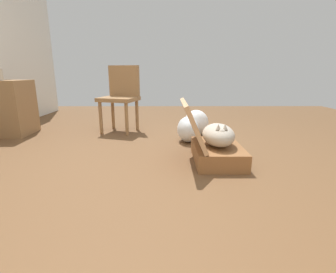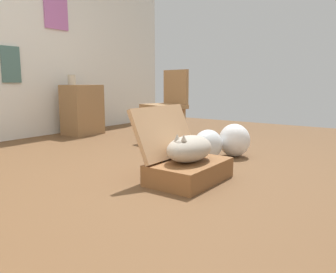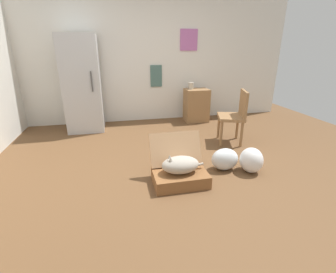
{
  "view_description": "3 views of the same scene",
  "coord_description": "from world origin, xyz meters",
  "px_view_note": "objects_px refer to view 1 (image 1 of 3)",
  "views": [
    {
      "loc": [
        -2.1,
        -0.13,
        0.8
      ],
      "look_at": [
        -0.05,
        -0.14,
        0.26
      ],
      "focal_mm": 26.55,
      "sensor_mm": 36.0,
      "label": 1
    },
    {
      "loc": [
        -1.99,
        -1.88,
        0.74
      ],
      "look_at": [
        0.17,
        -0.32,
        0.3
      ],
      "focal_mm": 35.48,
      "sensor_mm": 36.0,
      "label": 2
    },
    {
      "loc": [
        -0.63,
        -3.0,
        1.53
      ],
      "look_at": [
        -0.04,
        -0.37,
        0.53
      ],
      "focal_mm": 25.76,
      "sensor_mm": 36.0,
      "label": 3
    }
  ],
  "objects_px": {
    "suitcase_base": "(217,153)",
    "plastic_bag_clear": "(196,123)",
    "side_table": "(13,108)",
    "cat": "(218,135)",
    "plastic_bag_white": "(188,129)",
    "chair": "(121,95)"
  },
  "relations": [
    {
      "from": "suitcase_base",
      "to": "plastic_bag_white",
      "type": "bearing_deg",
      "value": 18.09
    },
    {
      "from": "cat",
      "to": "side_table",
      "type": "relative_size",
      "value": 0.75
    },
    {
      "from": "suitcase_base",
      "to": "side_table",
      "type": "relative_size",
      "value": 0.91
    },
    {
      "from": "plastic_bag_clear",
      "to": "plastic_bag_white",
      "type": "bearing_deg",
      "value": 156.67
    },
    {
      "from": "cat",
      "to": "plastic_bag_clear",
      "type": "bearing_deg",
      "value": 4.99
    },
    {
      "from": "plastic_bag_white",
      "to": "plastic_bag_clear",
      "type": "height_order",
      "value": "plastic_bag_clear"
    },
    {
      "from": "plastic_bag_white",
      "to": "chair",
      "type": "height_order",
      "value": "chair"
    },
    {
      "from": "suitcase_base",
      "to": "chair",
      "type": "xyz_separation_m",
      "value": [
        1.23,
        1.09,
        0.42
      ]
    },
    {
      "from": "suitcase_base",
      "to": "cat",
      "type": "xyz_separation_m",
      "value": [
        -0.0,
        0.0,
        0.17
      ]
    },
    {
      "from": "suitcase_base",
      "to": "plastic_bag_clear",
      "type": "height_order",
      "value": "plastic_bag_clear"
    },
    {
      "from": "suitcase_base",
      "to": "cat",
      "type": "bearing_deg",
      "value": 175.71
    },
    {
      "from": "plastic_bag_white",
      "to": "plastic_bag_clear",
      "type": "relative_size",
      "value": 1.1
    },
    {
      "from": "cat",
      "to": "side_table",
      "type": "xyz_separation_m",
      "value": [
        1.03,
        2.44,
        0.1
      ]
    },
    {
      "from": "plastic_bag_clear",
      "to": "suitcase_base",
      "type": "bearing_deg",
      "value": -174.96
    },
    {
      "from": "suitcase_base",
      "to": "side_table",
      "type": "distance_m",
      "value": 2.66
    },
    {
      "from": "plastic_bag_clear",
      "to": "side_table",
      "type": "relative_size",
      "value": 0.47
    },
    {
      "from": "suitcase_base",
      "to": "cat",
      "type": "relative_size",
      "value": 1.22
    },
    {
      "from": "plastic_bag_white",
      "to": "side_table",
      "type": "bearing_deg",
      "value": 80.72
    },
    {
      "from": "suitcase_base",
      "to": "plastic_bag_clear",
      "type": "relative_size",
      "value": 1.94
    },
    {
      "from": "plastic_bag_white",
      "to": "plastic_bag_clear",
      "type": "xyz_separation_m",
      "value": [
        0.31,
        -0.13,
        0.02
      ]
    },
    {
      "from": "plastic_bag_white",
      "to": "chair",
      "type": "xyz_separation_m",
      "value": [
        0.56,
        0.87,
        0.35
      ]
    },
    {
      "from": "plastic_bag_white",
      "to": "plastic_bag_clear",
      "type": "bearing_deg",
      "value": -23.33
    }
  ]
}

